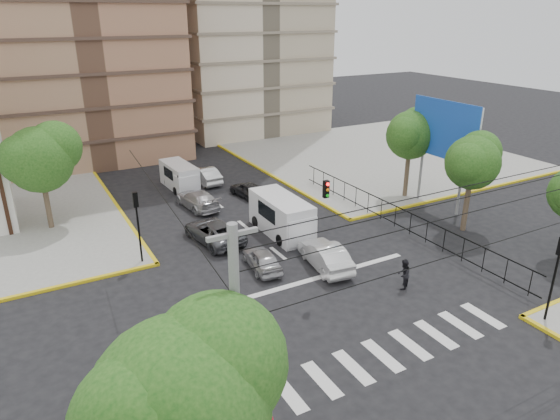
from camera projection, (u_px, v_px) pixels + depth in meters
ground at (322, 289)px, 27.19m from camera, size 160.00×160.00×0.00m
sidewalk_ne at (376, 155)px, 52.43m from camera, size 26.00×26.00×0.15m
crosswalk_stripes at (397, 350)px, 22.30m from camera, size 12.00×2.40×0.01m
stop_line at (311, 280)px, 28.16m from camera, size 13.00×0.40×0.01m
park_fence at (394, 228)px, 34.90m from camera, size 0.10×22.50×1.66m
billboard at (445, 131)px, 36.37m from camera, size 0.36×6.20×8.10m
tree_sw_near at (183, 398)px, 12.22m from camera, size 5.63×4.60×7.57m
tree_park_a at (474, 160)px, 32.87m from camera, size 4.41×3.60×6.83m
tree_park_c at (411, 133)px, 38.90m from camera, size 4.65×3.80×7.25m
tree_tudor at (40, 156)px, 32.93m from camera, size 5.39×4.40×7.43m
traffic_light_se at (557, 265)px, 23.21m from camera, size 0.28×0.22×4.40m
traffic_light_nw at (137, 216)px, 28.87m from camera, size 0.28×0.22×4.40m
traffic_light_hanging at (350, 200)px, 23.36m from camera, size 18.00×9.12×0.92m
utility_pole_sw at (238, 366)px, 14.06m from camera, size 1.40×0.28×9.00m
van_right_lane at (283, 217)px, 33.52m from camera, size 2.35×5.67×2.55m
van_left_lane at (180, 177)px, 42.40m from camera, size 2.13×4.84×2.14m
car_silver_front_left at (262, 259)px, 29.18m from camera, size 1.90×3.84×1.26m
car_white_front_right at (325, 255)px, 29.32m from camera, size 2.26×4.86×1.54m
car_grey_mid_left at (214, 231)px, 32.68m from camera, size 3.04×5.41×1.43m
car_silver_rear_left at (197, 199)px, 38.33m from camera, size 2.47×5.01×1.40m
car_darkgrey_mid_right at (248, 190)px, 40.62m from camera, size 2.08×3.94×1.28m
car_white_rear_right at (205, 175)px, 43.99m from camera, size 1.70×4.43×1.44m
pedestrian_crosswalk at (404, 274)px, 26.99m from camera, size 1.06×1.01×1.73m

